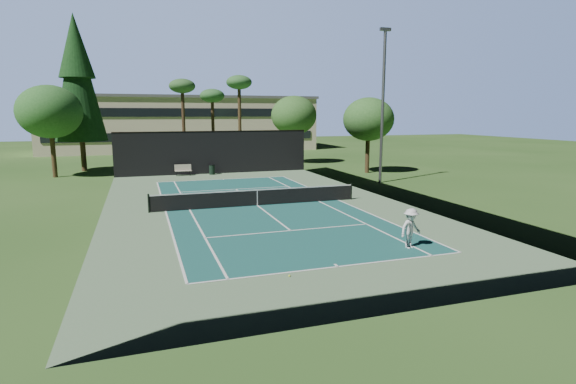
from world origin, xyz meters
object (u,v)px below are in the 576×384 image
tennis_net (257,197)px  tennis_ball_a (289,276)px  player (411,228)px  tennis_ball_c (280,192)px  tennis_ball_d (192,194)px  tennis_ball_b (252,198)px  trash_bin (212,169)px  park_bench (183,170)px

tennis_net → tennis_ball_a: bearing=-99.4°
tennis_net → player: player is taller
tennis_ball_c → tennis_ball_d: bearing=168.7°
tennis_net → tennis_ball_d: bearing=121.8°
player → tennis_ball_a: (-5.91, -1.62, -0.82)m
tennis_net → tennis_ball_b: bearing=84.7°
trash_bin → tennis_ball_b: bearing=-87.3°
tennis_net → tennis_ball_c: 5.04m
tennis_ball_c → player: bearing=-85.8°
park_bench → tennis_ball_d: bearing=-91.8°
tennis_net → player: size_ratio=7.56×
trash_bin → tennis_net: bearing=-88.5°
tennis_ball_a → tennis_ball_b: same height
tennis_ball_a → tennis_ball_c: tennis_ball_c is taller
tennis_ball_c → trash_bin: trash_bin is taller
tennis_ball_c → tennis_ball_b: bearing=-144.9°
tennis_ball_b → tennis_ball_d: bearing=139.6°
tennis_ball_a → trash_bin: (1.63, 27.61, 0.44)m
tennis_ball_d → trash_bin: size_ratio=0.08×
tennis_ball_b → tennis_ball_a: bearing=-98.7°
tennis_net → tennis_ball_d: size_ratio=170.70×
park_bench → tennis_net: bearing=-79.0°
trash_bin → player: bearing=-80.6°
player → tennis_ball_d: size_ratio=22.59×
player → tennis_ball_c: size_ratio=22.04×
park_bench → trash_bin: 2.63m
tennis_ball_b → park_bench: park_bench is taller
tennis_ball_a → tennis_ball_c: 17.12m
tennis_ball_b → tennis_ball_d: 4.67m
player → tennis_ball_c: 14.88m
tennis_net → player: 11.34m
player → trash_bin: (-4.28, 25.99, -0.38)m
player → tennis_ball_a: size_ratio=22.41×
tennis_net → tennis_ball_a: 12.44m
tennis_net → tennis_ball_a: tennis_net is taller
player → tennis_ball_d: 17.61m
tennis_ball_b → tennis_ball_d: size_ratio=1.01×
tennis_ball_a → trash_bin: trash_bin is taller
tennis_ball_b → park_bench: bearing=103.9°
tennis_ball_c → park_bench: (-5.81, 11.32, 0.51)m
player → tennis_ball_b: 13.54m
tennis_net → tennis_ball_c: bearing=56.2°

